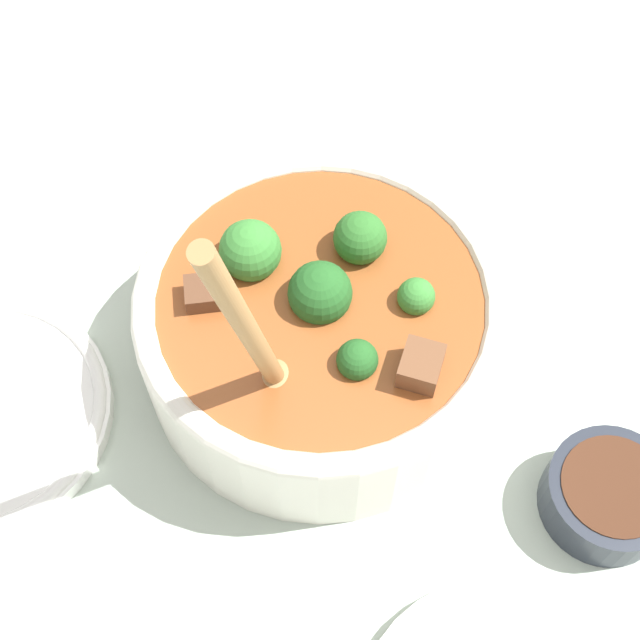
{
  "coord_description": "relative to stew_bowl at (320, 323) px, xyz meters",
  "views": [
    {
      "loc": [
        -0.29,
        -0.06,
        0.56
      ],
      "look_at": [
        0.0,
        0.0,
        0.06
      ],
      "focal_mm": 50.0,
      "sensor_mm": 36.0,
      "label": 1
    }
  ],
  "objects": [
    {
      "name": "ground_plane",
      "position": [
        0.0,
        -0.0,
        -0.05
      ],
      "size": [
        4.0,
        4.0,
        0.0
      ],
      "primitive_type": "plane",
      "color": "#ADBCAD"
    },
    {
      "name": "condiment_bowl",
      "position": [
        -0.07,
        -0.2,
        -0.03
      ],
      "size": [
        0.08,
        0.08,
        0.04
      ],
      "color": "#232833",
      "rests_on": "ground_plane"
    },
    {
      "name": "stew_bowl",
      "position": [
        0.0,
        0.0,
        0.0
      ],
      "size": [
        0.24,
        0.24,
        0.27
      ],
      "color": "white",
      "rests_on": "ground_plane"
    }
  ]
}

